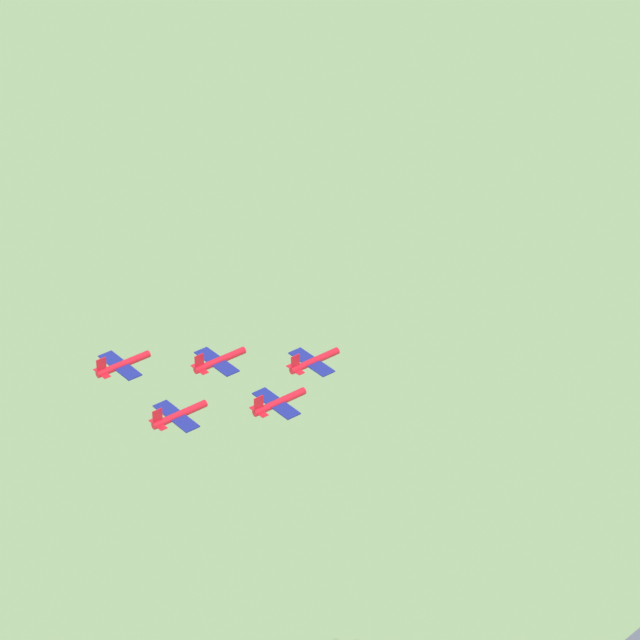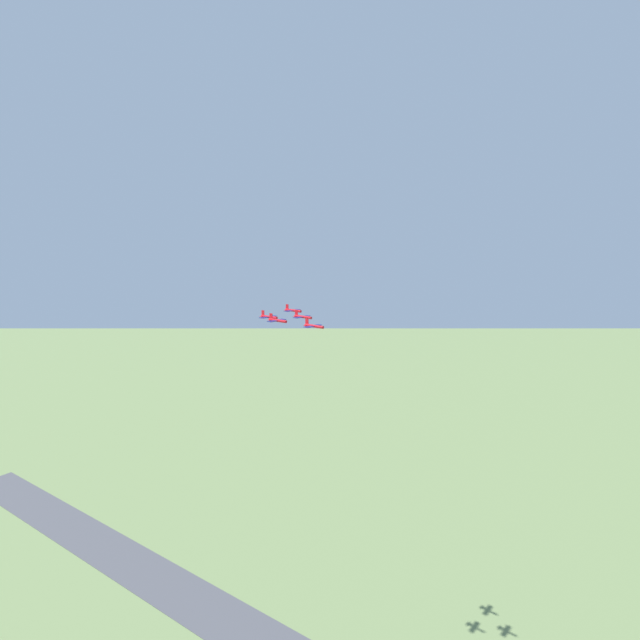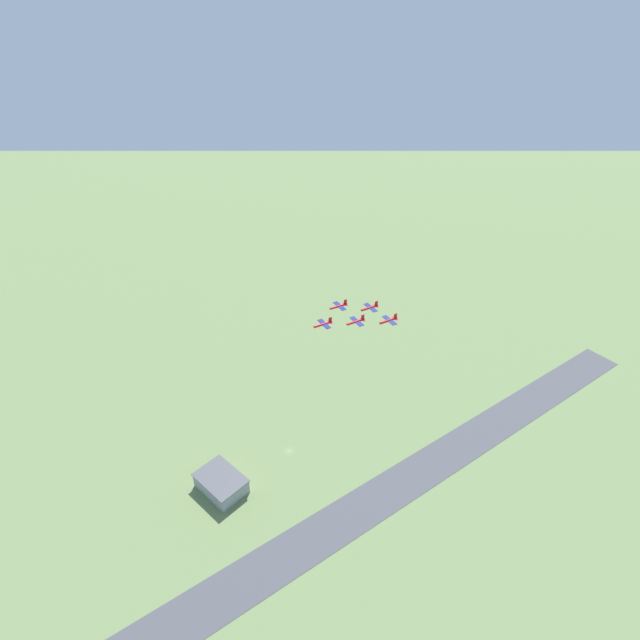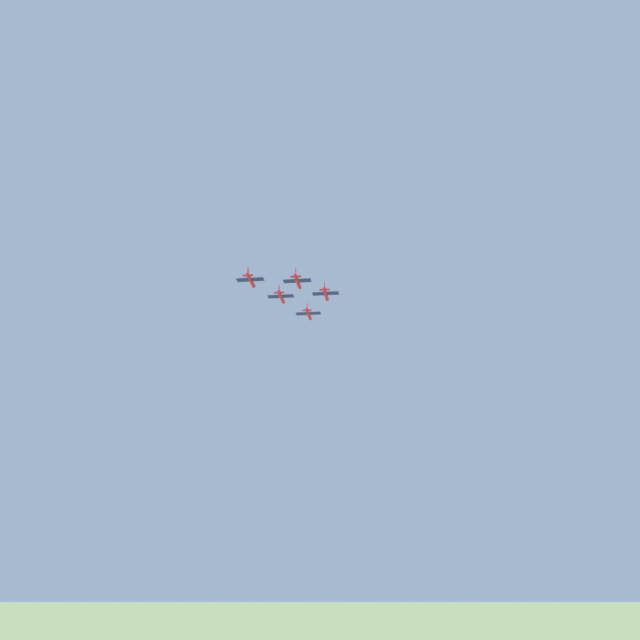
% 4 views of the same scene
% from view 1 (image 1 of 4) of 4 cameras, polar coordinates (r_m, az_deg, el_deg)
% --- Properties ---
extents(jet_0, '(8.23, 8.47, 2.85)m').
position_cam_1_polar(jet_0, '(215.44, -0.28, -1.57)').
color(jet_0, red).
extents(jet_1, '(8.23, 8.47, 2.85)m').
position_cam_1_polar(jet_1, '(213.43, -3.86, -1.55)').
color(jet_1, red).
extents(jet_2, '(8.23, 8.47, 2.85)m').
position_cam_1_polar(jet_2, '(204.10, -1.61, -3.13)').
color(jet_2, red).
extents(jet_3, '(8.23, 8.47, 2.85)m').
position_cam_1_polar(jet_3, '(212.67, -7.49, -1.68)').
color(jet_3, red).
extents(jet_4, '(8.23, 8.47, 2.85)m').
position_cam_1_polar(jet_4, '(203.62, -5.38, -3.59)').
color(jet_4, red).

